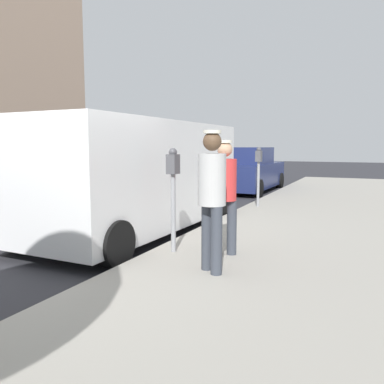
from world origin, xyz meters
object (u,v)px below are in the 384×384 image
at_px(parking_meter_near, 173,182).
at_px(parking_meter_far, 259,166).
at_px(pedestrian_in_gray, 212,192).
at_px(parked_sedan_ahead, 248,171).
at_px(pedestrian_in_red, 224,190).
at_px(parked_van, 140,174).

relative_size(parking_meter_near, parking_meter_far, 1.00).
height_order(pedestrian_in_gray, parked_sedan_ahead, pedestrian_in_gray).
xyz_separation_m(parking_meter_far, pedestrian_in_red, (0.72, -4.56, -0.10)).
bearing_deg(parked_sedan_ahead, pedestrian_in_gray, -76.01).
distance_m(parking_meter_near, parking_meter_far, 4.75).
bearing_deg(pedestrian_in_gray, parking_meter_near, 143.43).
relative_size(pedestrian_in_red, parked_sedan_ahead, 0.37).
height_order(parking_meter_far, parked_sedan_ahead, parking_meter_far).
bearing_deg(parking_meter_far, parked_sedan_ahead, 109.67).
relative_size(pedestrian_in_red, pedestrian_in_gray, 0.94).
height_order(pedestrian_in_gray, parked_van, parked_van).
xyz_separation_m(parking_meter_near, parked_van, (-1.50, 1.49, -0.03)).
bearing_deg(pedestrian_in_gray, parking_meter_far, 99.00).
relative_size(parking_meter_far, pedestrian_in_gray, 0.88).
bearing_deg(parked_van, parking_meter_near, -44.76).
bearing_deg(pedestrian_in_red, parking_meter_far, 98.96).
distance_m(parking_meter_near, parked_van, 2.11).
xyz_separation_m(parking_meter_near, parking_meter_far, (0.00, 4.75, 0.00)).
height_order(parking_meter_near, pedestrian_in_gray, pedestrian_in_gray).
relative_size(parking_meter_near, parked_van, 0.29).
height_order(parked_van, parked_sedan_ahead, parked_van).
height_order(parking_meter_far, pedestrian_in_red, pedestrian_in_red).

